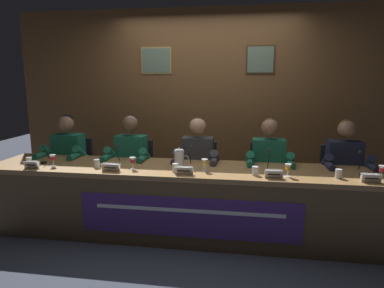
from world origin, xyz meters
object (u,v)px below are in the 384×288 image
panelist_left (129,160)px  microphone_right (269,164)px  nameplate_center (184,170)px  chair_right (267,183)px  microphone_left (117,158)px  juice_glass_far_right (382,170)px  juice_glass_far_left (53,158)px  nameplate_far_left (32,165)px  juice_glass_left (133,161)px  water_cup_right (255,171)px  panelist_far_right (345,167)px  water_cup_far_left (29,162)px  nameplate_right (274,174)px  water_cup_left (97,164)px  microphone_center (190,161)px  panelist_far_left (66,157)px  nameplate_left (111,167)px  panelist_right (269,165)px  chair_left (135,177)px  water_pitcher_central (179,159)px  water_cup_center (175,168)px  chair_center (199,180)px  chair_far_right (338,186)px  juice_glass_center (205,163)px  conference_table (190,191)px  water_cup_far_right (339,174)px  microphone_far_left (45,156)px  juice_glass_right (288,168)px  microphone_far_right (362,167)px

panelist_left → microphone_right: size_ratio=5.61×
nameplate_center → chair_right: chair_right is taller
microphone_left → juice_glass_far_right: size_ratio=1.74×
juice_glass_far_left → nameplate_far_left: bearing=-146.0°
juice_glass_left → water_cup_right: 1.23m
panelist_left → panelist_far_right: same height
water_cup_far_left → nameplate_right: 2.55m
water_cup_right → microphone_right: microphone_right is taller
nameplate_far_left → water_cup_left: water_cup_left is taller
microphone_center → chair_right: 1.08m
chair_right → panelist_far_left: bearing=-175.3°
nameplate_left → panelist_right: (1.59, 0.62, -0.07)m
panelist_left → water_cup_left: bearing=-108.7°
nameplate_right → panelist_far_right: (0.81, 0.63, -0.07)m
chair_left → panelist_right: bearing=-7.0°
panelist_left → panelist_far_right: 2.42m
nameplate_far_left → microphone_left: size_ratio=0.70×
microphone_left → water_cup_far_left: bearing=-170.7°
nameplate_center → water_pitcher_central: bearing=110.3°
water_cup_left → nameplate_center: 0.95m
water_cup_center → chair_right: bearing=38.6°
chair_center → chair_far_right: 1.62m
juice_glass_left → juice_glass_center: same height
water_cup_far_left → nameplate_left: size_ratio=0.46×
conference_table → nameplate_far_left: 1.66m
juice_glass_left → nameplate_center: size_ratio=0.70×
panelist_far_left → chair_right: panelist_far_left is taller
microphone_right → water_pitcher_central: bearing=178.4°
water_cup_far_right → conference_table: bearing=177.7°
conference_table → microphone_left: bearing=172.6°
juice_glass_left → panelist_far_right: bearing=13.2°
juice_glass_far_right → panelist_far_right: bearing=109.1°
microphone_far_left → chair_right: bearing=13.7°
water_cup_center → juice_glass_far_right: bearing=1.8°
juice_glass_right → chair_right: bearing=100.0°
water_cup_left → panelist_right: panelist_right is taller
juice_glass_center → panelist_right: panelist_right is taller
juice_glass_left → panelist_right: (1.40, 0.52, -0.12)m
water_cup_left → juice_glass_center: (1.13, 0.03, 0.05)m
chair_left → microphone_left: (-0.01, -0.57, 0.38)m
chair_left → chair_center: (0.81, 0.00, 0.00)m
conference_table → microphone_center: (-0.02, 0.11, 0.29)m
juice_glass_far_left → water_cup_right: 2.10m
microphone_far_right → microphone_center: bearing=-179.5°
chair_left → microphone_center: microphone_center is taller
panelist_right → nameplate_right: 0.63m
chair_center → microphone_right: 1.05m
chair_left → juice_glass_left: 0.84m
panelist_far_left → microphone_center: panelist_far_left is taller
conference_table → chair_far_right: 1.75m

